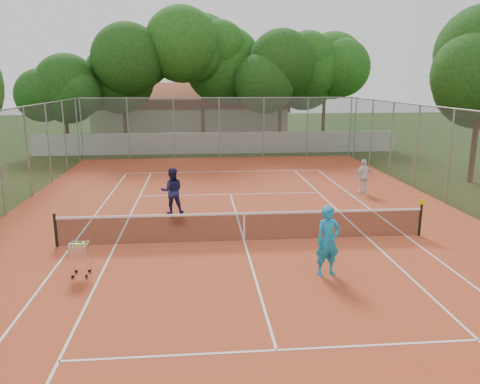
{
  "coord_description": "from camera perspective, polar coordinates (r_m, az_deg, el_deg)",
  "views": [
    {
      "loc": [
        -1.44,
        -14.4,
        5.12
      ],
      "look_at": [
        0.0,
        1.5,
        1.3
      ],
      "focal_mm": 35.0,
      "sensor_mm": 36.0,
      "label": 1
    }
  ],
  "objects": [
    {
      "name": "tennis_net",
      "position": [
        15.19,
        0.51,
        -4.21
      ],
      "size": [
        11.88,
        0.1,
        0.98
      ],
      "primitive_type": "cube",
      "color": "black",
      "rests_on": "court_pad"
    },
    {
      "name": "clubhouse",
      "position": [
        43.5,
        -5.97,
        9.54
      ],
      "size": [
        16.4,
        9.0,
        4.4
      ],
      "primitive_type": "cube",
      "color": "beige",
      "rests_on": "ground"
    },
    {
      "name": "court_lines",
      "position": [
        15.34,
        0.51,
        -5.95
      ],
      "size": [
        10.98,
        23.78,
        0.01
      ],
      "primitive_type": "cube",
      "color": "white",
      "rests_on": "court_pad"
    },
    {
      "name": "player_far_right",
      "position": [
        22.14,
        14.84,
        1.82
      ],
      "size": [
        1.01,
        0.61,
        1.61
      ],
      "primitive_type": "imported",
      "rotation": [
        0.0,
        0.0,
        3.38
      ],
      "color": "white",
      "rests_on": "court_pad"
    },
    {
      "name": "perimeter_fence",
      "position": [
        14.8,
        0.52,
        1.29
      ],
      "size": [
        18.0,
        34.0,
        4.0
      ],
      "primitive_type": "cube",
      "color": "slate",
      "rests_on": "ground"
    },
    {
      "name": "ball_hopper",
      "position": [
        13.25,
        -18.92,
        -7.66
      ],
      "size": [
        0.62,
        0.62,
        0.99
      ],
      "primitive_type": "cube",
      "rotation": [
        0.0,
        0.0,
        -0.4
      ],
      "color": "silver",
      "rests_on": "court_pad"
    },
    {
      "name": "ground",
      "position": [
        15.35,
        0.51,
        -6.03
      ],
      "size": [
        120.0,
        120.0,
        0.0
      ],
      "primitive_type": "plane",
      "color": "#1B340E",
      "rests_on": "ground"
    },
    {
      "name": "tropical_trees",
      "position": [
        36.43,
        -2.98,
        13.25
      ],
      "size": [
        29.0,
        19.0,
        10.0
      ],
      "primitive_type": "cube",
      "color": "#10350D",
      "rests_on": "ground"
    },
    {
      "name": "court_pad",
      "position": [
        15.35,
        0.51,
        -5.99
      ],
      "size": [
        18.0,
        34.0,
        0.02
      ],
      "primitive_type": "cube",
      "color": "#B44423",
      "rests_on": "ground"
    },
    {
      "name": "player_near",
      "position": [
        12.67,
        10.67,
        -5.9
      ],
      "size": [
        0.78,
        0.6,
        1.9
      ],
      "primitive_type": "imported",
      "rotation": [
        0.0,
        0.0,
        0.22
      ],
      "color": "#168DBF",
      "rests_on": "court_pad"
    },
    {
      "name": "player_far_left",
      "position": [
        18.41,
        -8.28,
        0.14
      ],
      "size": [
        0.93,
        0.75,
        1.81
      ],
      "primitive_type": "imported",
      "rotation": [
        0.0,
        0.0,
        3.22
      ],
      "color": "#1A1E50",
      "rests_on": "court_pad"
    },
    {
      "name": "boundary_wall",
      "position": [
        33.72,
        -2.69,
        6.0
      ],
      "size": [
        26.0,
        0.3,
        1.5
      ],
      "primitive_type": "cube",
      "color": "silver",
      "rests_on": "ground"
    }
  ]
}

